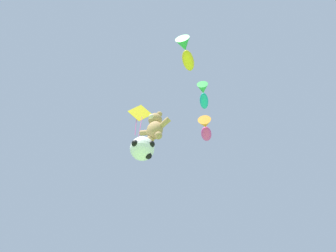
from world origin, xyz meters
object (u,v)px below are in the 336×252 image
Objects in this scene: fish_kite_magenta at (206,129)px; diamond_kite at (140,114)px; soccer_ball_kite at (142,148)px; teddy_bear_kite at (155,127)px; fish_kite_goldfin at (186,53)px; fish_kite_teal at (203,95)px.

diamond_kite is at bearing -127.63° from fish_kite_magenta.
fish_kite_magenta reaches higher than soccer_ball_kite.
diamond_kite is at bearing 159.26° from teddy_bear_kite.
fish_kite_magenta is (-1.53, 4.79, -0.64)m from fish_kite_goldfin.
fish_kite_magenta is (-1.15, 2.37, -0.00)m from fish_kite_teal.
fish_kite_teal reaches higher than teddy_bear_kite.
diamond_kite is (-3.73, -0.98, -0.15)m from fish_kite_teal.
fish_kite_goldfin is (2.45, -0.82, 3.42)m from teddy_bear_kite.
diamond_kite reaches higher than teddy_bear_kite.
fish_kite_teal is 0.91× the size of fish_kite_magenta.
fish_kite_magenta is (0.91, 3.98, 2.78)m from teddy_bear_kite.
fish_kite_teal reaches higher than soccer_ball_kite.
fish_kite_goldfin is 1.13× the size of fish_kite_teal.
fish_kite_teal is 0.62× the size of diamond_kite.
teddy_bear_kite is 4.94m from fish_kite_magenta.
teddy_bear_kite is 3.18m from diamond_kite.
teddy_bear_kite is at bearing -20.74° from diamond_kite.
diamond_kite is (-4.11, 1.45, -0.79)m from fish_kite_goldfin.
fish_kite_goldfin is at bearing -19.39° from diamond_kite.
diamond_kite is at bearing 160.61° from fish_kite_goldfin.
diamond_kite is (-1.67, 0.63, 2.63)m from teddy_bear_kite.
fish_kite_goldfin is 5.07m from fish_kite_magenta.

